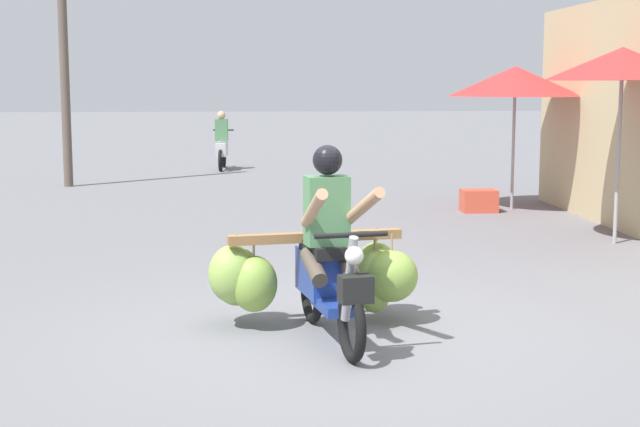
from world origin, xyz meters
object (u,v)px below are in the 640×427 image
object	(u,v)px
produce_crate	(479,201)
utility_pole	(62,16)
market_umbrella_near_shop	(515,81)
market_umbrella_further_along	(622,64)
motorbike_main_loaded	(316,270)
motorbike_distant_ahead_left	(222,146)

from	to	relation	value
produce_crate	utility_pole	xyz separation A→B (m)	(-7.29, 4.32, 3.17)
market_umbrella_near_shop	utility_pole	xyz separation A→B (m)	(-7.91, 4.06, 1.26)
market_umbrella_further_along	motorbike_main_loaded	bearing A→B (deg)	-136.96
motorbike_main_loaded	market_umbrella_further_along	world-z (taller)	market_umbrella_further_along
utility_pole	market_umbrella_near_shop	bearing A→B (deg)	-27.18
market_umbrella_near_shop	market_umbrella_further_along	xyz separation A→B (m)	(0.40, -3.32, 0.21)
motorbike_distant_ahead_left	utility_pole	world-z (taller)	utility_pole
utility_pole	motorbike_main_loaded	bearing A→B (deg)	-69.91
market_umbrella_near_shop	market_umbrella_further_along	world-z (taller)	market_umbrella_further_along
market_umbrella_further_along	utility_pole	world-z (taller)	utility_pole
market_umbrella_near_shop	produce_crate	world-z (taller)	market_umbrella_near_shop
motorbike_main_loaded	motorbike_distant_ahead_left	xyz separation A→B (m)	(-1.14, 14.68, 0.06)
motorbike_main_loaded	utility_pole	distance (m)	12.35
market_umbrella_near_shop	motorbike_distant_ahead_left	bearing A→B (deg)	123.44
market_umbrella_near_shop	utility_pole	distance (m)	8.98
motorbike_main_loaded	utility_pole	xyz separation A→B (m)	(-4.13, 11.29, 2.84)
market_umbrella_further_along	utility_pole	bearing A→B (deg)	138.41
produce_crate	market_umbrella_further_along	bearing A→B (deg)	-71.53
market_umbrella_further_along	produce_crate	xyz separation A→B (m)	(-1.02, 3.06, -2.12)
motorbike_distant_ahead_left	motorbike_main_loaded	bearing A→B (deg)	-85.57
motorbike_main_loaded	market_umbrella_near_shop	size ratio (longest dim) A/B	0.82
utility_pole	produce_crate	bearing A→B (deg)	-30.64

